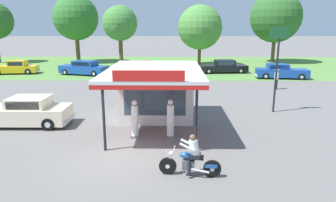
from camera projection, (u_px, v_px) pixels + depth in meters
ground_plane at (119, 155)px, 12.95m from camera, size 300.00×300.00×0.00m
grass_verge_strip at (157, 65)px, 42.08m from camera, size 120.00×24.00×0.01m
service_station_kiosk at (156, 88)px, 17.54m from camera, size 4.84×7.47×3.57m
gas_pump_nearside at (135, 120)px, 14.86m from camera, size 0.44×0.44×1.86m
gas_pump_offside at (170, 120)px, 14.82m from camera, size 0.44×0.44×1.90m
motorcycle_with_rider at (191, 159)px, 11.04m from camera, size 2.24×0.70×1.58m
featured_classic_sedan at (26, 112)px, 16.73m from camera, size 4.93×2.09×1.57m
parked_car_back_row_far_right at (84, 68)px, 33.96m from camera, size 5.78×3.37×1.55m
parked_car_second_row_spare at (223, 67)px, 35.36m from camera, size 5.71×2.26×1.49m
parked_car_back_row_centre_left at (16, 68)px, 34.72m from camera, size 5.07×2.57×1.50m
parked_car_back_row_left at (281, 72)px, 31.63m from camera, size 5.44×2.34×1.49m
parked_car_back_row_centre at (139, 69)px, 33.55m from camera, size 5.31×3.16×1.54m
bystander_leaning_by_kiosk at (276, 79)px, 26.14m from camera, size 0.37×0.37×1.70m
tree_oak_far_right at (75, 18)px, 44.16m from camera, size 6.43×6.43×9.62m
tree_oak_distant_spare at (275, 18)px, 44.06m from camera, size 7.28×7.28×10.14m
tree_oak_centre at (120, 24)px, 39.48m from camera, size 4.50×4.50×7.86m
tree_oak_far_left at (200, 27)px, 41.44m from camera, size 5.96×5.96×8.05m
roadside_pole_sign at (278, 55)px, 18.63m from camera, size 1.10×0.12×5.25m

